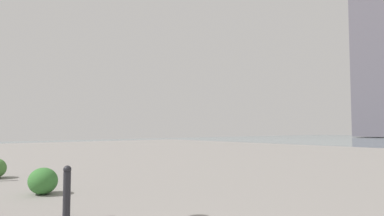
% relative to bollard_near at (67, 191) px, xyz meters
% --- Properties ---
extents(bollard_near, '(0.13, 0.13, 0.87)m').
position_rel_bollard_near_xyz_m(bollard_near, '(0.00, 0.00, 0.00)').
color(bollard_near, '#232328').
rests_on(bollard_near, ground).
extents(shrub_low, '(0.70, 0.63, 0.60)m').
position_rel_bollard_near_xyz_m(shrub_low, '(2.42, -0.30, -0.16)').
color(shrub_low, '#387533').
rests_on(shrub_low, ground).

